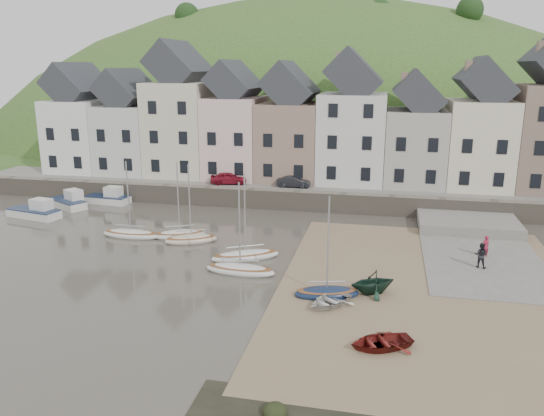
% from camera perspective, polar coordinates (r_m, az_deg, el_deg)
% --- Properties ---
extents(ground, '(160.00, 160.00, 0.00)m').
position_cam_1_polar(ground, '(34.95, -2.10, -7.23)').
color(ground, '#403B32').
rests_on(ground, ground).
extents(quay_land, '(90.00, 30.00, 1.50)m').
position_cam_1_polar(quay_land, '(65.07, 4.85, 3.81)').
color(quay_land, '#365120').
rests_on(quay_land, ground).
extents(quay_street, '(70.00, 7.00, 0.10)m').
position_cam_1_polar(quay_street, '(53.76, 3.27, 2.37)').
color(quay_street, slate).
rests_on(quay_street, quay_land).
extents(seawall, '(70.00, 1.20, 1.80)m').
position_cam_1_polar(seawall, '(50.54, 2.64, 0.82)').
color(seawall, slate).
rests_on(seawall, ground).
extents(beach, '(18.00, 26.00, 0.06)m').
position_cam_1_polar(beach, '(34.12, 16.32, -8.37)').
color(beach, '#7C664B').
rests_on(beach, ground).
extents(slipway, '(8.00, 18.00, 0.12)m').
position_cam_1_polar(slipway, '(42.05, 21.08, -4.30)').
color(slipway, slate).
rests_on(slipway, ground).
extents(hillside, '(134.40, 84.00, 84.00)m').
position_cam_1_polar(hillside, '(97.40, 3.85, -3.84)').
color(hillside, '#365120').
rests_on(hillside, ground).
extents(townhouse_terrace, '(61.05, 8.00, 13.93)m').
position_cam_1_polar(townhouse_terrace, '(56.03, 5.73, 8.81)').
color(townhouse_terrace, white).
rests_on(townhouse_terrace, quay_land).
extents(sailboat_0, '(4.80, 1.55, 6.32)m').
position_cam_1_polar(sailboat_0, '(43.99, -14.80, -2.68)').
color(sailboat_0, silver).
rests_on(sailboat_0, ground).
extents(sailboat_1, '(4.25, 3.06, 6.32)m').
position_cam_1_polar(sailboat_1, '(43.08, -9.79, -2.76)').
color(sailboat_1, silver).
rests_on(sailboat_1, ground).
extents(sailboat_2, '(4.31, 3.09, 6.32)m').
position_cam_1_polar(sailboat_2, '(41.76, -8.61, -3.28)').
color(sailboat_2, beige).
rests_on(sailboat_2, ground).
extents(sailboat_3, '(4.78, 1.70, 6.32)m').
position_cam_1_polar(sailboat_3, '(35.33, -3.41, -6.55)').
color(sailboat_3, silver).
rests_on(sailboat_3, ground).
extents(sailboat_4, '(5.03, 3.65, 6.32)m').
position_cam_1_polar(sailboat_4, '(37.84, -2.85, -5.06)').
color(sailboat_4, silver).
rests_on(sailboat_4, ground).
extents(sailboat_5, '(4.10, 2.49, 6.32)m').
position_cam_1_polar(sailboat_5, '(32.00, 5.85, -8.94)').
color(sailboat_5, '#142240').
rests_on(sailboat_5, ground).
extents(motorboat_0, '(4.83, 3.72, 1.70)m').
position_cam_1_polar(motorboat_0, '(55.05, -20.85, 0.67)').
color(motorboat_0, silver).
rests_on(motorboat_0, ground).
extents(motorboat_1, '(5.33, 2.73, 1.70)m').
position_cam_1_polar(motorboat_1, '(52.42, -23.86, -0.31)').
color(motorboat_1, silver).
rests_on(motorboat_1, ground).
extents(motorboat_2, '(4.52, 2.07, 1.70)m').
position_cam_1_polar(motorboat_2, '(55.34, -16.96, 1.07)').
color(motorboat_2, silver).
rests_on(motorboat_2, ground).
extents(rowboat_white, '(3.46, 3.61, 0.61)m').
position_cam_1_polar(rowboat_white, '(30.73, 6.11, -9.79)').
color(rowboat_white, silver).
rests_on(rowboat_white, beach).
extents(rowboat_green, '(3.58, 3.44, 1.46)m').
position_cam_1_polar(rowboat_green, '(32.51, 10.66, -7.74)').
color(rowboat_green, '#153025').
rests_on(rowboat_green, beach).
extents(rowboat_red, '(3.76, 3.35, 0.64)m').
position_cam_1_polar(rowboat_red, '(26.89, 11.49, -13.77)').
color(rowboat_red, maroon).
rests_on(rowboat_red, beach).
extents(person_red, '(0.66, 0.56, 1.54)m').
position_cam_1_polar(person_red, '(40.64, 21.77, -3.79)').
color(person_red, '#9F1D39').
rests_on(person_red, slipway).
extents(person_dark, '(1.00, 0.89, 1.72)m').
position_cam_1_polar(person_dark, '(38.33, 21.35, -4.70)').
color(person_dark, black).
rests_on(person_dark, slipway).
extents(car_left, '(3.84, 2.14, 1.24)m').
position_cam_1_polar(car_left, '(54.29, -4.65, 3.19)').
color(car_left, maroon).
rests_on(car_left, quay_street).
extents(car_right, '(3.29, 1.15, 1.08)m').
position_cam_1_polar(car_right, '(52.79, 2.30, 2.81)').
color(car_right, black).
rests_on(car_right, quay_street).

